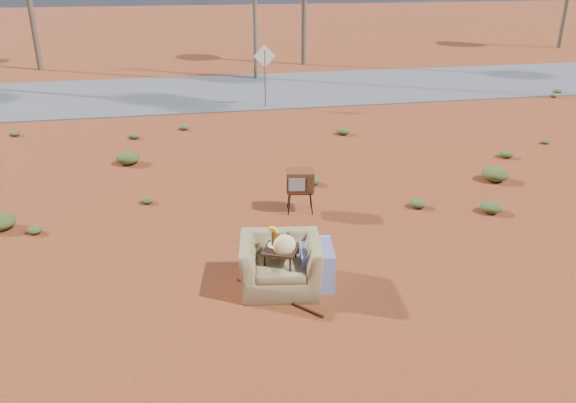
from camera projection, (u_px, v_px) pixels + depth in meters
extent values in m
plane|color=maroon|center=(297.00, 279.00, 9.13)|extent=(140.00, 140.00, 0.00)
cube|color=#565659|center=(217.00, 91.00, 22.67)|extent=(140.00, 7.00, 0.04)
imported|color=olive|center=(280.00, 256.00, 8.72)|extent=(1.36, 1.00, 1.09)
ellipsoid|color=#FEE99B|center=(276.00, 249.00, 8.73)|extent=(0.39, 0.39, 0.23)
ellipsoid|color=#FEE99B|center=(284.00, 245.00, 8.41)|extent=(0.35, 0.17, 0.35)
cube|color=navy|center=(316.00, 264.00, 8.93)|extent=(0.64, 0.88, 0.63)
cube|color=black|center=(300.00, 191.00, 11.49)|extent=(0.55, 0.45, 0.03)
cylinder|color=black|center=(289.00, 205.00, 11.41)|extent=(0.03, 0.03, 0.45)
cylinder|color=black|center=(311.00, 204.00, 11.42)|extent=(0.03, 0.03, 0.45)
cylinder|color=black|center=(289.00, 198.00, 11.73)|extent=(0.03, 0.03, 0.45)
cylinder|color=black|center=(310.00, 198.00, 11.75)|extent=(0.03, 0.03, 0.45)
cube|color=#5D2A17|center=(300.00, 181.00, 11.40)|extent=(0.62, 0.52, 0.43)
cube|color=slate|center=(297.00, 185.00, 11.19)|extent=(0.33, 0.08, 0.27)
cube|color=#472D19|center=(310.00, 185.00, 11.20)|extent=(0.13, 0.04, 0.30)
cube|color=#361F13|center=(280.00, 250.00, 8.60)|extent=(0.66, 0.66, 0.04)
cylinder|color=black|center=(265.00, 274.00, 8.59)|extent=(0.02, 0.02, 0.69)
cylinder|color=black|center=(290.00, 277.00, 8.51)|extent=(0.02, 0.02, 0.69)
cylinder|color=black|center=(271.00, 262.00, 8.95)|extent=(0.02, 0.02, 0.69)
cylinder|color=black|center=(296.00, 265.00, 8.87)|extent=(0.02, 0.02, 0.69)
cylinder|color=#55310E|center=(274.00, 239.00, 8.61)|extent=(0.07, 0.07, 0.26)
cylinder|color=#55310E|center=(278.00, 242.00, 8.47)|extent=(0.07, 0.07, 0.28)
cylinder|color=#2A5323|center=(288.00, 239.00, 8.61)|extent=(0.06, 0.06, 0.24)
cylinder|color=#B72D0E|center=(283.00, 248.00, 8.46)|extent=(0.06, 0.06, 0.13)
cylinder|color=silver|center=(273.00, 239.00, 8.73)|extent=(0.08, 0.08, 0.14)
ellipsoid|color=yellow|center=(273.00, 230.00, 8.66)|extent=(0.16, 0.16, 0.12)
cylinder|color=#492313|center=(278.00, 297.00, 8.60)|extent=(1.13, 1.33, 0.05)
cylinder|color=brown|center=(265.00, 79.00, 19.86)|extent=(0.06, 0.06, 2.00)
cube|color=silver|center=(265.00, 56.00, 19.55)|extent=(0.78, 0.04, 0.78)
cylinder|color=brown|center=(30.00, 5.00, 26.34)|extent=(0.28, 0.28, 6.00)
ellipsoid|color=#454D21|center=(0.00, 222.00, 10.82)|extent=(0.56, 0.56, 0.31)
ellipsoid|color=#454D21|center=(491.00, 207.00, 11.55)|extent=(0.44, 0.44, 0.24)
ellipsoid|color=#454D21|center=(128.00, 158.00, 14.38)|extent=(0.60, 0.60, 0.33)
ellipsoid|color=#454D21|center=(506.00, 154.00, 14.87)|extent=(0.36, 0.36, 0.20)
ellipsoid|color=#454D21|center=(343.00, 131.00, 16.91)|extent=(0.40, 0.40, 0.22)
ellipsoid|color=#454D21|center=(184.00, 127.00, 17.40)|extent=(0.30, 0.30, 0.17)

